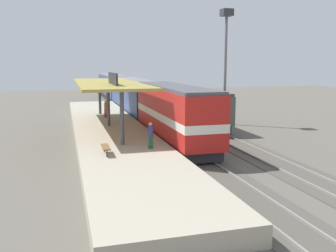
{
  "coord_description": "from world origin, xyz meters",
  "views": [
    {
      "loc": [
        -8.21,
        -32.48,
        6.29
      ],
      "look_at": [
        -1.38,
        -7.89,
        2.0
      ],
      "focal_mm": 39.75,
      "sensor_mm": 36.0,
      "label": 1
    }
  ],
  "objects_px": {
    "light_mast": "(226,43)",
    "person_waiting": "(151,134)",
    "passenger_carriage_front": "(133,96)",
    "freight_car": "(197,107)",
    "person_walking": "(106,108)",
    "passenger_carriage_rear": "(112,86)",
    "platform_bench": "(106,147)",
    "locomotive": "(174,114)"
  },
  "relations": [
    {
      "from": "passenger_carriage_rear",
      "to": "person_walking",
      "type": "distance_m",
      "value": 29.28
    },
    {
      "from": "passenger_carriage_rear",
      "to": "locomotive",
      "type": "bearing_deg",
      "value": -90.0
    },
    {
      "from": "platform_bench",
      "to": "person_waiting",
      "type": "relative_size",
      "value": 0.99
    },
    {
      "from": "passenger_carriage_front",
      "to": "person_waiting",
      "type": "xyz_separation_m",
      "value": [
        -3.05,
        -23.04,
        -0.46
      ]
    },
    {
      "from": "passenger_carriage_rear",
      "to": "light_mast",
      "type": "distance_m",
      "value": 32.52
    },
    {
      "from": "person_waiting",
      "to": "passenger_carriage_rear",
      "type": "bearing_deg",
      "value": 86.02
    },
    {
      "from": "person_walking",
      "to": "light_mast",
      "type": "bearing_deg",
      "value": -9.48
    },
    {
      "from": "locomotive",
      "to": "freight_car",
      "type": "height_order",
      "value": "locomotive"
    },
    {
      "from": "passenger_carriage_front",
      "to": "freight_car",
      "type": "bearing_deg",
      "value": -66.42
    },
    {
      "from": "passenger_carriage_front",
      "to": "light_mast",
      "type": "bearing_deg",
      "value": -52.53
    },
    {
      "from": "passenger_carriage_rear",
      "to": "person_waiting",
      "type": "bearing_deg",
      "value": -93.98
    },
    {
      "from": "person_waiting",
      "to": "platform_bench",
      "type": "bearing_deg",
      "value": -164.64
    },
    {
      "from": "passenger_carriage_rear",
      "to": "passenger_carriage_front",
      "type": "bearing_deg",
      "value": -90.0
    },
    {
      "from": "passenger_carriage_rear",
      "to": "freight_car",
      "type": "relative_size",
      "value": 1.67
    },
    {
      "from": "platform_bench",
      "to": "light_mast",
      "type": "relative_size",
      "value": 0.15
    },
    {
      "from": "locomotive",
      "to": "person_walking",
      "type": "relative_size",
      "value": 8.44
    },
    {
      "from": "light_mast",
      "to": "freight_car",
      "type": "bearing_deg",
      "value": -173.56
    },
    {
      "from": "passenger_carriage_front",
      "to": "light_mast",
      "type": "relative_size",
      "value": 1.71
    },
    {
      "from": "light_mast",
      "to": "person_waiting",
      "type": "distance_m",
      "value": 18.05
    },
    {
      "from": "platform_bench",
      "to": "person_walking",
      "type": "height_order",
      "value": "person_walking"
    },
    {
      "from": "passenger_carriage_front",
      "to": "freight_car",
      "type": "distance_m",
      "value": 11.5
    },
    {
      "from": "passenger_carriage_front",
      "to": "person_waiting",
      "type": "relative_size",
      "value": 11.7
    },
    {
      "from": "freight_car",
      "to": "person_walking",
      "type": "relative_size",
      "value": 7.02
    },
    {
      "from": "passenger_carriage_front",
      "to": "light_mast",
      "type": "height_order",
      "value": "light_mast"
    },
    {
      "from": "locomotive",
      "to": "light_mast",
      "type": "distance_m",
      "value": 12.57
    },
    {
      "from": "light_mast",
      "to": "person_walking",
      "type": "height_order",
      "value": "light_mast"
    },
    {
      "from": "passenger_carriage_rear",
      "to": "platform_bench",
      "type": "bearing_deg",
      "value": -97.65
    },
    {
      "from": "freight_car",
      "to": "light_mast",
      "type": "bearing_deg",
      "value": 6.44
    },
    {
      "from": "locomotive",
      "to": "platform_bench",
      "type": "bearing_deg",
      "value": -135.74
    },
    {
      "from": "freight_car",
      "to": "person_waiting",
      "type": "distance_m",
      "value": 14.65
    },
    {
      "from": "passenger_carriage_front",
      "to": "person_walking",
      "type": "bearing_deg",
      "value": -117.74
    },
    {
      "from": "locomotive",
      "to": "person_waiting",
      "type": "height_order",
      "value": "locomotive"
    },
    {
      "from": "platform_bench",
      "to": "locomotive",
      "type": "xyz_separation_m",
      "value": [
        6.0,
        5.85,
        1.07
      ]
    },
    {
      "from": "light_mast",
      "to": "platform_bench",
      "type": "bearing_deg",
      "value": -135.27
    },
    {
      "from": "passenger_carriage_front",
      "to": "platform_bench",
      "type": "bearing_deg",
      "value": -104.12
    },
    {
      "from": "locomotive",
      "to": "freight_car",
      "type": "relative_size",
      "value": 1.2
    },
    {
      "from": "passenger_carriage_front",
      "to": "light_mast",
      "type": "distance_m",
      "value": 14.19
    },
    {
      "from": "light_mast",
      "to": "person_walking",
      "type": "relative_size",
      "value": 6.84
    },
    {
      "from": "platform_bench",
      "to": "passenger_carriage_front",
      "type": "relative_size",
      "value": 0.08
    },
    {
      "from": "person_walking",
      "to": "freight_car",
      "type": "bearing_deg",
      "value": -14.99
    },
    {
      "from": "person_waiting",
      "to": "freight_car",
      "type": "bearing_deg",
      "value": 58.53
    },
    {
      "from": "light_mast",
      "to": "locomotive",
      "type": "bearing_deg",
      "value": -134.91
    }
  ]
}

